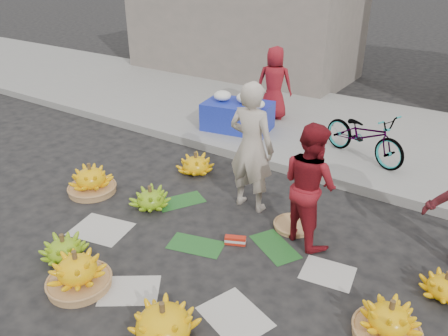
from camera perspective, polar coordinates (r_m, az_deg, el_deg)
The scene contains 21 objects.
ground at distance 5.38m, azimuth -1.53°, elevation -9.37°, with size 80.00×80.00×0.00m, color black.
curb at distance 7.00m, azimuth 8.91°, elevation 0.03°, with size 40.00×0.25×0.15m, color gray.
sidewalk at distance 8.81m, azimuth 14.87°, elevation 4.98°, with size 40.00×4.00×0.12m, color gray.
newspaper_scatter at distance 4.89m, azimuth -7.10°, elevation -13.83°, with size 3.20×1.80×0.00m, color beige, non-canonical shape.
banana_leaves at distance 5.56m, azimuth -1.18°, elevation -8.00°, with size 2.00×1.00×0.00m, color #1B511F, non-canonical shape.
banana_bunch_0 at distance 6.57m, azimuth -16.98°, elevation -1.50°, with size 0.68×0.68×0.46m.
banana_bunch_1 at distance 5.32m, azimuth -20.19°, elevation -9.84°, with size 0.67×0.67×0.33m.
banana_bunch_2 at distance 4.85m, azimuth -18.59°, elevation -12.72°, with size 0.65×0.65×0.45m.
banana_bunch_3 at distance 4.14m, azimuth -7.93°, elevation -19.44°, with size 0.85×0.85×0.42m.
banana_bunch_4 at distance 4.39m, azimuth 20.70°, elevation -18.27°, with size 0.61×0.61×0.42m.
banana_bunch_5 at distance 5.05m, azimuth 26.92°, elevation -13.61°, with size 0.63×0.63×0.31m.
banana_bunch_6 at distance 6.02m, azimuth -9.55°, elevation -3.91°, with size 0.67×0.67×0.33m.
banana_bunch_7 at distance 6.86m, azimuth -3.71°, elevation 0.52°, with size 0.75×0.75×0.36m.
basket_spare at distance 5.65m, azimuth 9.03°, elevation -7.46°, with size 0.48×0.48×0.06m, color #9E6F42.
incense_stack at distance 5.28m, azimuth 1.49°, elevation -9.41°, with size 0.25×0.08×0.10m, color red.
vendor_cream at distance 5.65m, azimuth 3.59°, elevation 2.68°, with size 0.64×0.42×1.75m, color beige.
vendor_red at distance 5.11m, azimuth 11.13°, elevation -2.13°, with size 0.73×0.57×1.50m, color maroon.
flower_table at distance 8.24m, azimuth 1.83°, elevation 7.05°, with size 1.35×0.98×0.72m.
grey_bucket at distance 8.48m, azimuth -2.05°, elevation 6.76°, with size 0.31×0.31×0.35m, color gray.
flower_vendor at distance 8.78m, azimuth 6.59°, elevation 10.96°, with size 0.70×0.45×1.43m, color maroon.
bicycle at distance 7.33m, azimuth 17.87°, elevation 4.11°, with size 1.52×0.53×0.80m, color gray.
Camera 1 is at (2.55, -3.55, 3.14)m, focal length 35.00 mm.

